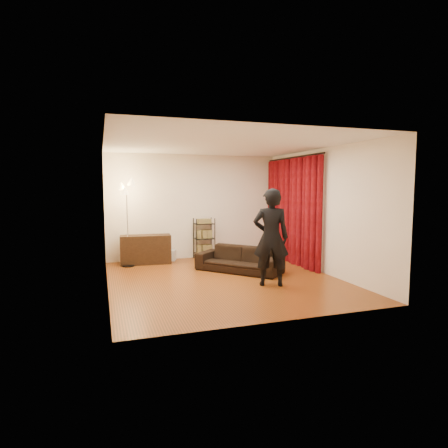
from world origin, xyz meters
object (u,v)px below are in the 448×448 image
object	(u,v)px
person	(271,237)
floor_lamp	(127,224)
media_cabinet	(146,249)
wire_shelf	(204,238)
storage_boxes	(169,255)
sofa	(239,259)

from	to	relation	value
person	floor_lamp	distance (m)	3.59
person	media_cabinet	world-z (taller)	person
wire_shelf	floor_lamp	bearing A→B (deg)	-149.05
storage_boxes	floor_lamp	xyz separation A→B (m)	(-1.04, -0.38, 0.86)
sofa	media_cabinet	xyz separation A→B (m)	(-1.86, 1.53, 0.08)
storage_boxes	floor_lamp	distance (m)	1.40
sofa	wire_shelf	world-z (taller)	wire_shelf
sofa	floor_lamp	xyz separation A→B (m)	(-2.30, 1.35, 0.72)
media_cabinet	floor_lamp	distance (m)	0.80
sofa	person	world-z (taller)	person
wire_shelf	floor_lamp	xyz separation A→B (m)	(-1.96, -0.35, 0.47)
person	wire_shelf	xyz separation A→B (m)	(-0.49, 2.97, -0.39)
storage_boxes	floor_lamp	size ratio (longest dim) A/B	0.16
storage_boxes	wire_shelf	bearing A→B (deg)	-2.18
media_cabinet	storage_boxes	distance (m)	0.68
person	wire_shelf	size ratio (longest dim) A/B	1.73
sofa	storage_boxes	distance (m)	2.15
wire_shelf	floor_lamp	size ratio (longest dim) A/B	0.53
storage_boxes	wire_shelf	distance (m)	1.00
sofa	wire_shelf	bearing A→B (deg)	148.72
person	media_cabinet	xyz separation A→B (m)	(-2.02, 2.80, -0.57)
media_cabinet	storage_boxes	size ratio (longest dim) A/B	3.65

